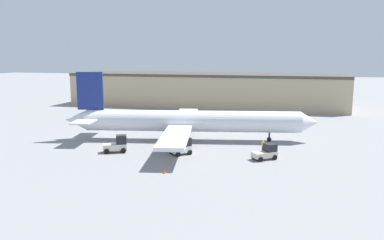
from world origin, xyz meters
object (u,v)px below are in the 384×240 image
Objects in this scene: ground_crew_worker at (263,145)px; baggage_tug at (117,145)px; airplane at (186,121)px; safety_cone_near at (164,171)px; belt_loader_truck at (182,147)px; pushback_tug at (266,152)px.

baggage_tug is (-20.20, -5.76, 0.22)m from ground_crew_worker.
airplane is 74.78× the size of safety_cone_near.
belt_loader_truck is at bearing 92.46° from safety_cone_near.
ground_crew_worker is 0.51× the size of belt_loader_truck.
belt_loader_truck is 8.93m from safety_cone_near.
airplane is 11.73× the size of pushback_tug.
belt_loader_truck is at bearing -88.88° from airplane.
ground_crew_worker is at bearing 61.67° from pushback_tug.
belt_loader_truck is (-10.89, -4.49, 0.20)m from ground_crew_worker.
baggage_tug reaches higher than pushback_tug.
ground_crew_worker is 4.20m from pushback_tug.
baggage_tug reaches higher than belt_loader_truck.
safety_cone_near is (0.38, -8.89, -0.82)m from belt_loader_truck.
pushback_tug is at bearing -20.19° from baggage_tug.
belt_loader_truck is 5.96× the size of safety_cone_near.
airplane is at bearing 28.26° from baggage_tug.
pushback_tug reaches higher than safety_cone_near.
pushback_tug is (20.91, 1.62, -0.16)m from baggage_tug.
airplane reaches higher than pushback_tug.
belt_loader_truck is at bearing -16.88° from baggage_tug.
ground_crew_worker is 3.05× the size of safety_cone_near.
baggage_tug is at bearing -137.94° from airplane.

